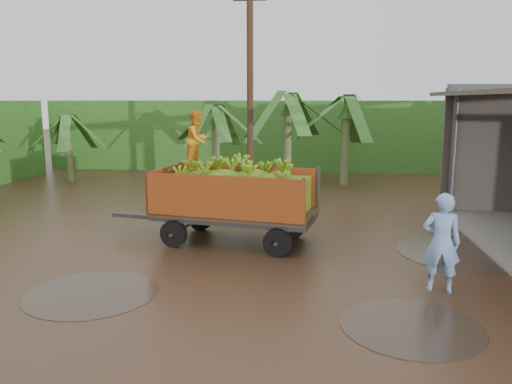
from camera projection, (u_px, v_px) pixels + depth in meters
ground at (273, 264)px, 11.20m from camera, size 100.00×100.00×0.00m
hedge_north at (259, 135)px, 26.72m from camera, size 22.00×3.00×3.60m
banana_trailer at (234, 195)px, 12.70m from camera, size 5.71×2.67×3.38m
man_blue at (441, 243)px, 9.44m from camera, size 0.76×0.56×1.93m
utility_pole at (250, 92)px, 18.19m from camera, size 1.20×0.24×7.69m
banana_plants at (148, 152)px, 17.37m from camera, size 24.71×20.09×4.06m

